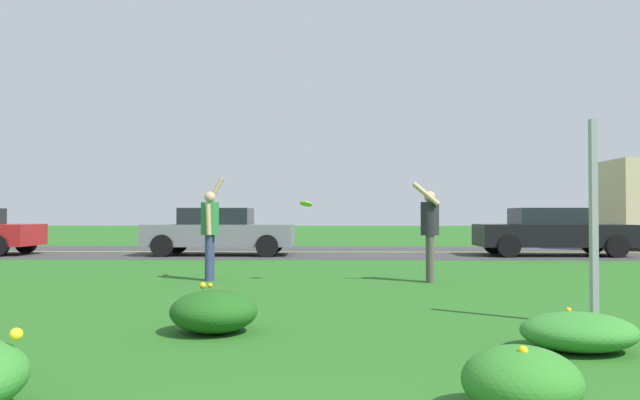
{
  "coord_description": "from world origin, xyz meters",
  "views": [
    {
      "loc": [
        -0.3,
        -1.77,
        1.25
      ],
      "look_at": [
        -0.58,
        9.05,
        1.5
      ],
      "focal_mm": 36.2,
      "sensor_mm": 36.0,
      "label": 1
    }
  ],
  "objects_px": {
    "person_catcher_dark_shirt": "(430,227)",
    "car_gray_center_left": "(219,231)",
    "person_thrower_green_shirt": "(210,227)",
    "sign_post_near_path": "(594,222)",
    "car_black_center_right": "(552,231)",
    "frisbee_lime": "(306,204)"
  },
  "relations": [
    {
      "from": "person_thrower_green_shirt",
      "to": "car_gray_center_left",
      "type": "height_order",
      "value": "person_thrower_green_shirt"
    },
    {
      "from": "person_catcher_dark_shirt",
      "to": "car_gray_center_left",
      "type": "distance_m",
      "value": 9.41
    },
    {
      "from": "person_thrower_green_shirt",
      "to": "car_black_center_right",
      "type": "height_order",
      "value": "person_thrower_green_shirt"
    },
    {
      "from": "person_catcher_dark_shirt",
      "to": "person_thrower_green_shirt",
      "type": "bearing_deg",
      "value": 177.25
    },
    {
      "from": "person_thrower_green_shirt",
      "to": "person_catcher_dark_shirt",
      "type": "distance_m",
      "value": 4.14
    },
    {
      "from": "car_gray_center_left",
      "to": "person_catcher_dark_shirt",
      "type": "bearing_deg",
      "value": -55.47
    },
    {
      "from": "person_thrower_green_shirt",
      "to": "car_black_center_right",
      "type": "xyz_separation_m",
      "value": [
        8.94,
        7.55,
        -0.28
      ]
    },
    {
      "from": "sign_post_near_path",
      "to": "person_catcher_dark_shirt",
      "type": "bearing_deg",
      "value": 104.37
    },
    {
      "from": "frisbee_lime",
      "to": "person_thrower_green_shirt",
      "type": "bearing_deg",
      "value": 171.8
    },
    {
      "from": "person_thrower_green_shirt",
      "to": "frisbee_lime",
      "type": "distance_m",
      "value": 1.91
    },
    {
      "from": "car_black_center_right",
      "to": "frisbee_lime",
      "type": "bearing_deg",
      "value": -132.24
    },
    {
      "from": "person_thrower_green_shirt",
      "to": "car_black_center_right",
      "type": "distance_m",
      "value": 11.71
    },
    {
      "from": "person_thrower_green_shirt",
      "to": "car_black_center_right",
      "type": "bearing_deg",
      "value": 40.19
    },
    {
      "from": "sign_post_near_path",
      "to": "car_gray_center_left",
      "type": "bearing_deg",
      "value": 117.78
    },
    {
      "from": "car_gray_center_left",
      "to": "car_black_center_right",
      "type": "relative_size",
      "value": 1.0
    },
    {
      "from": "person_thrower_green_shirt",
      "to": "person_catcher_dark_shirt",
      "type": "relative_size",
      "value": 1.07
    },
    {
      "from": "person_thrower_green_shirt",
      "to": "frisbee_lime",
      "type": "xyz_separation_m",
      "value": [
        1.84,
        -0.27,
        0.43
      ]
    },
    {
      "from": "person_thrower_green_shirt",
      "to": "frisbee_lime",
      "type": "relative_size",
      "value": 7.79
    },
    {
      "from": "sign_post_near_path",
      "to": "car_gray_center_left",
      "type": "relative_size",
      "value": 0.52
    },
    {
      "from": "sign_post_near_path",
      "to": "car_gray_center_left",
      "type": "distance_m",
      "value": 13.99
    },
    {
      "from": "sign_post_near_path",
      "to": "frisbee_lime",
      "type": "bearing_deg",
      "value": 127.33
    },
    {
      "from": "person_thrower_green_shirt",
      "to": "sign_post_near_path",
      "type": "bearing_deg",
      "value": -42.21
    }
  ]
}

